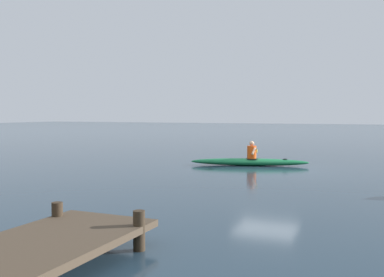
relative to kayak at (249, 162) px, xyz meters
name	(u,v)px	position (x,y,z in m)	size (l,w,h in m)	color
ground_plane	(266,170)	(-1.02, 1.03, -0.16)	(160.00, 160.00, 0.00)	#233847
kayak	(249,162)	(0.00, 0.00, 0.00)	(5.12, 2.05, 0.32)	#19723F
kayaker	(252,151)	(-0.11, -0.03, 0.48)	(0.73, 2.23, 0.77)	#E04C14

